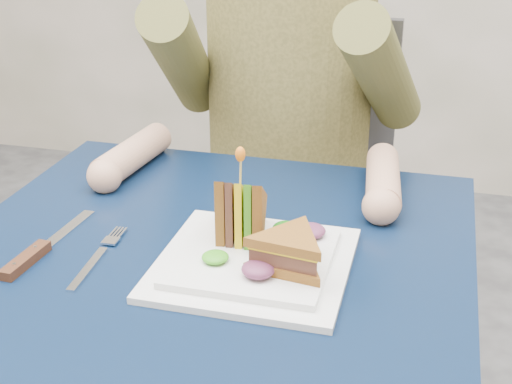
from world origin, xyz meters
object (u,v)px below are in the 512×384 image
(sandwich_upright, at_px, (241,215))
(fork, at_px, (96,258))
(chair, at_px, (296,192))
(diner, at_px, (288,43))
(plate, at_px, (254,261))
(sandwich_flat, at_px, (290,252))
(table, at_px, (206,300))
(knife, at_px, (34,254))

(sandwich_upright, distance_m, fork, 0.21)
(fork, bearing_deg, chair, 78.85)
(diner, height_order, plate, diner)
(chair, bearing_deg, sandwich_flat, -79.16)
(chair, relative_size, diner, 1.25)
(diner, distance_m, fork, 0.64)
(sandwich_flat, bearing_deg, chair, 100.84)
(diner, bearing_deg, table, -90.00)
(diner, distance_m, knife, 0.68)
(table, relative_size, plate, 2.88)
(sandwich_upright, relative_size, knife, 0.68)
(chair, relative_size, sandwich_flat, 6.77)
(fork, distance_m, knife, 0.09)
(chair, distance_m, knife, 0.78)
(table, height_order, plate, plate)
(plate, distance_m, fork, 0.22)
(sandwich_upright, height_order, fork, sandwich_upright)
(sandwich_flat, bearing_deg, table, 161.08)
(chair, height_order, knife, chair)
(diner, distance_m, sandwich_upright, 0.53)
(chair, height_order, sandwich_flat, chair)
(diner, bearing_deg, sandwich_flat, -77.14)
(sandwich_flat, relative_size, sandwich_upright, 0.92)
(chair, distance_m, fork, 0.75)
(plate, xyz_separation_m, sandwich_flat, (0.05, -0.02, 0.04))
(sandwich_flat, bearing_deg, plate, 155.56)
(fork, bearing_deg, sandwich_upright, 23.87)
(sandwich_upright, bearing_deg, chair, 94.34)
(table, xyz_separation_m, plate, (0.08, -0.02, 0.09))
(table, relative_size, sandwich_upright, 5.00)
(table, xyz_separation_m, fork, (-0.14, -0.06, 0.08))
(fork, height_order, knife, knife)
(plate, bearing_deg, table, 165.20)
(chair, xyz_separation_m, sandwich_upright, (0.05, -0.63, 0.24))
(fork, bearing_deg, knife, -169.41)
(table, xyz_separation_m, diner, (-0.00, 0.54, 0.26))
(diner, bearing_deg, knife, -110.32)
(table, height_order, diner, diner)
(diner, xyz_separation_m, sandwich_flat, (0.13, -0.58, -0.14))
(knife, bearing_deg, plate, 10.06)
(plate, height_order, knife, plate)
(table, height_order, fork, fork)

